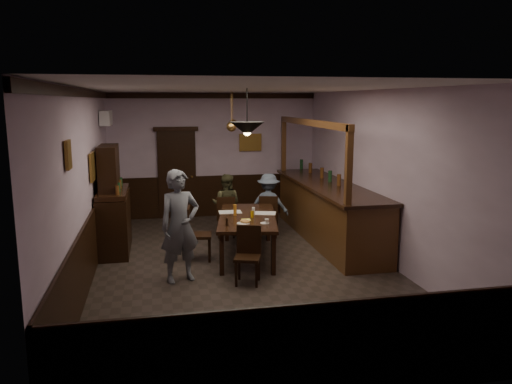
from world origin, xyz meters
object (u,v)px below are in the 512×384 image
object	(u,v)px
dining_table	(247,220)
soda_can	(252,214)
person_standing	(180,226)
sideboard	(113,210)
pendant_brass_far	(233,124)
bar_counter	(328,210)
person_seated_right	(269,204)
chair_near	(248,252)
chair_far_right	(269,214)
coffee_cup	(267,221)
pendant_iron	(247,129)
person_seated_left	(226,204)
pendant_brass_mid	(231,127)
chair_side	(195,231)
chair_far_left	(226,215)

from	to	relation	value
dining_table	soda_can	distance (m)	0.19
person_standing	sideboard	bearing A→B (deg)	101.64
pendant_brass_far	bar_counter	bearing A→B (deg)	-42.21
dining_table	person_seated_right	bearing A→B (deg)	63.17
chair_near	bar_counter	world-z (taller)	bar_counter
chair_far_right	person_standing	distance (m)	2.96
coffee_cup	pendant_brass_far	distance (m)	3.29
chair_far_right	pendant_brass_far	world-z (taller)	pendant_brass_far
chair_near	coffee_cup	size ratio (longest dim) A/B	11.14
person_seated_right	pendant_iron	size ratio (longest dim) A/B	1.74
dining_table	person_seated_left	bearing A→B (deg)	95.55
person_standing	person_seated_left	bearing A→B (deg)	47.30
person_standing	coffee_cup	xyz separation A→B (m)	(1.48, 0.40, -0.09)
person_seated_left	pendant_brass_mid	world-z (taller)	pendant_brass_mid
chair_side	dining_table	bearing A→B (deg)	-80.72
coffee_cup	chair_side	bearing A→B (deg)	163.16
coffee_cup	person_standing	bearing A→B (deg)	-154.23
sideboard	pendant_brass_mid	distance (m)	2.78
chair_far_right	soda_can	bearing A→B (deg)	82.33
chair_far_left	bar_counter	distance (m)	2.09
person_seated_left	coffee_cup	xyz separation A→B (m)	(0.37, -2.24, 0.15)
pendant_iron	chair_far_left	bearing A→B (deg)	91.45
chair_far_right	pendant_iron	world-z (taller)	pendant_iron
pendant_brass_mid	person_seated_left	bearing A→B (deg)	99.52
chair_near	person_seated_left	distance (m)	2.92
soda_can	chair_near	bearing A→B (deg)	-104.21
person_seated_right	pendant_brass_mid	xyz separation A→B (m)	(-0.82, -0.23, 1.65)
soda_can	sideboard	xyz separation A→B (m)	(-2.47, 0.94, -0.01)
person_seated_left	pendant_iron	xyz separation A→B (m)	(0.01, -2.39, 1.72)
person_standing	bar_counter	world-z (taller)	bar_counter
soda_can	pendant_brass_mid	distance (m)	2.01
chair_near	chair_side	distance (m)	1.46
chair_near	bar_counter	bearing A→B (deg)	63.77
chair_side	person_seated_left	bearing A→B (deg)	-18.40
chair_near	sideboard	size ratio (longest dim) A/B	0.45
chair_far_right	pendant_brass_mid	bearing A→B (deg)	14.33
chair_side	person_standing	world-z (taller)	person_standing
chair_far_left	person_standing	world-z (taller)	person_standing
dining_table	person_seated_left	xyz separation A→B (m)	(-0.16, 1.61, -0.04)
chair_far_left	chair_near	bearing A→B (deg)	96.16
person_standing	coffee_cup	size ratio (longest dim) A/B	22.14
sideboard	bar_counter	world-z (taller)	bar_counter
pendant_brass_mid	chair_side	bearing A→B (deg)	-124.69
dining_table	chair_near	bearing A→B (deg)	-100.21
chair_far_right	coffee_cup	distance (m)	1.89
coffee_cup	pendant_brass_mid	bearing A→B (deg)	109.99
chair_far_left	bar_counter	world-z (taller)	bar_counter
dining_table	chair_side	xyz separation A→B (m)	(-0.95, -0.03, -0.16)
person_standing	pendant_iron	bearing A→B (deg)	-7.41
sideboard	pendant_brass_mid	xyz separation A→B (m)	(2.31, 0.40, 1.50)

